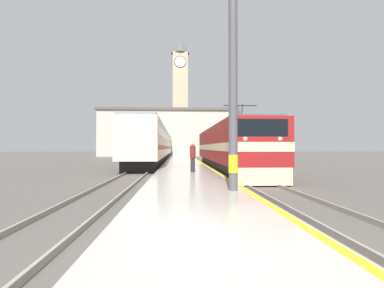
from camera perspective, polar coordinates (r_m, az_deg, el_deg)
name	(u,v)px	position (r m, az deg, el deg)	size (l,w,h in m)	color
ground_plane	(182,163)	(35.06, -1.85, -3.65)	(200.00, 200.00, 0.00)	#514C47
platform	(183,164)	(30.06, -1.69, -3.79)	(3.76, 140.00, 0.37)	#ADA89E
rail_track_near	(215,165)	(30.31, 4.49, -4.05)	(2.84, 140.00, 0.16)	#514C47
rail_track_far	(150,165)	(30.19, -8.05, -4.06)	(2.84, 140.00, 0.16)	#514C47
locomotive_train	(227,148)	(23.08, 6.78, -0.80)	(2.92, 19.14, 4.40)	black
passenger_train	(160,145)	(46.44, -6.20, -0.15)	(2.92, 53.51, 4.19)	black
catenary_mast	(234,65)	(10.59, 8.08, 14.70)	(2.27, 0.32, 8.69)	#4C4C51
person_on_platform	(193,156)	(17.72, 0.13, -2.32)	(0.34, 0.34, 1.78)	#23232D
clock_tower	(180,94)	(72.98, -2.25, 9.41)	(4.46, 4.46, 27.68)	tan
station_building	(165,133)	(63.62, -5.08, 2.16)	(27.76, 7.31, 9.88)	#B7B2A3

